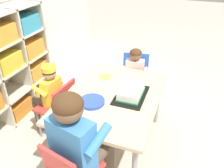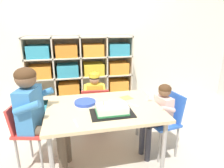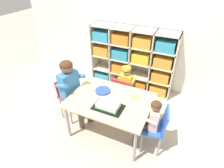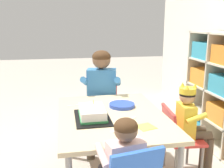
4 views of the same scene
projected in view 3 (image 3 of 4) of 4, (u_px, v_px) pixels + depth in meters
The scene contains 16 objects.
ground at pixel (110, 130), 2.92m from camera, with size 16.00×16.00×0.00m, color #BCB2A3.
classroom_back_wall at pixel (146, 21), 3.35m from camera, with size 5.40×0.10×2.65m, color silver.
storage_cubby_shelf at pixel (133, 60), 3.59m from camera, with size 1.65×0.37×1.24m.
activity_table at pixel (110, 102), 2.61m from camera, with size 1.14×0.84×0.62m.
classroom_chair_blue at pixel (124, 90), 3.15m from camera, with size 0.41×0.34×0.63m.
child_with_crown at pixel (127, 81), 3.15m from camera, with size 0.31×0.31×0.84m.
classroom_chair_adult_side at pixel (69, 94), 2.96m from camera, with size 0.37×0.40×0.70m.
adult_helper_seated at pixel (72, 86), 2.79m from camera, with size 0.47×0.45×1.06m.
classroom_chair_guest_side at pixel (157, 126), 2.42m from camera, with size 0.37×0.38×0.71m.
guest_at_table_side at pixel (150, 119), 2.38m from camera, with size 0.32×0.32×0.83m.
birthday_cake_on_tray at pixel (108, 105), 2.42m from camera, with size 0.41×0.27×0.12m.
paper_plate_stack at pixel (103, 91), 2.72m from camera, with size 0.22×0.22×0.03m, color blue.
paper_napkin_square at pixel (135, 97), 2.62m from camera, with size 0.12×0.12×0.00m, color #F4DB4C.
fork_near_cake_tray at pixel (131, 107), 2.45m from camera, with size 0.07×0.11×0.00m.
fork_at_table_front_edge at pixel (122, 97), 2.63m from camera, with size 0.10×0.11×0.00m.
fork_scattered_mid_table at pixel (82, 105), 2.47m from camera, with size 0.04×0.14×0.00m.
Camera 3 is at (0.87, -1.82, 2.23)m, focal length 29.44 mm.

